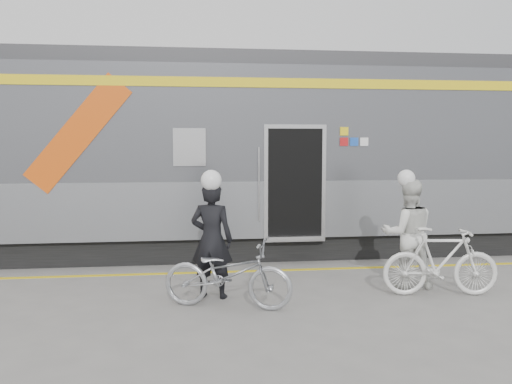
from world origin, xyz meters
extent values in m
plane|color=slate|center=(0.00, 0.00, 0.00)|extent=(90.00, 90.00, 0.00)
cube|color=black|center=(-1.59, 4.20, 0.25)|extent=(24.00, 2.70, 0.50)
cube|color=#9EA0A5|center=(-1.59, 4.20, 1.05)|extent=(24.00, 3.00, 1.10)
cube|color=#5A5C61|center=(-1.59, 4.20, 2.70)|extent=(24.00, 3.00, 2.20)
cube|color=#38383A|center=(-1.59, 4.20, 3.95)|extent=(24.00, 2.64, 0.30)
cube|color=yellow|center=(-1.59, 2.69, 3.45)|extent=(24.00, 0.02, 0.18)
cube|color=#DA4E0C|center=(-3.39, 2.69, 2.50)|extent=(1.96, 0.01, 2.19)
cube|color=black|center=(-1.39, 2.69, 2.25)|extent=(0.55, 0.02, 0.65)
cube|color=black|center=(0.61, 2.90, 1.55)|extent=(1.05, 0.45, 2.10)
cube|color=silver|center=(0.61, 2.69, 1.55)|extent=(1.20, 0.02, 2.25)
cylinder|color=silver|center=(-0.09, 2.67, 1.55)|extent=(0.04, 0.04, 1.40)
cube|color=silver|center=(0.61, 2.65, 0.52)|extent=(1.05, 0.25, 0.06)
cube|color=yellow|center=(1.56, 2.69, 2.55)|extent=(0.16, 0.01, 0.16)
cube|color=#B01417|center=(1.56, 2.69, 2.35)|extent=(0.16, 0.01, 0.16)
cube|color=#1B4EB5|center=(1.76, 2.69, 2.35)|extent=(0.16, 0.01, 0.16)
cube|color=silver|center=(1.96, 2.69, 2.35)|extent=(0.16, 0.01, 0.16)
cube|color=silver|center=(-0.99, 2.69, 1.05)|extent=(0.22, 0.01, 0.22)
cube|color=yellow|center=(0.00, 2.15, 0.00)|extent=(24.00, 0.12, 0.01)
imported|color=black|center=(-1.07, 0.58, 0.88)|extent=(0.74, 0.60, 1.77)
imported|color=#A3A6AB|center=(-0.87, 0.03, 0.49)|extent=(1.96, 1.19, 0.97)
imported|color=silver|center=(2.10, 0.79, 0.87)|extent=(0.93, 0.76, 1.75)
imported|color=silver|center=(2.40, 0.24, 0.53)|extent=(1.81, 0.72, 1.06)
sphere|color=white|center=(-1.07, 0.58, 1.92)|extent=(0.31, 0.31, 0.31)
sphere|color=white|center=(2.10, 0.79, 1.89)|extent=(0.28, 0.28, 0.28)
camera|label=1|loc=(-1.39, -7.46, 2.34)|focal=38.00mm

